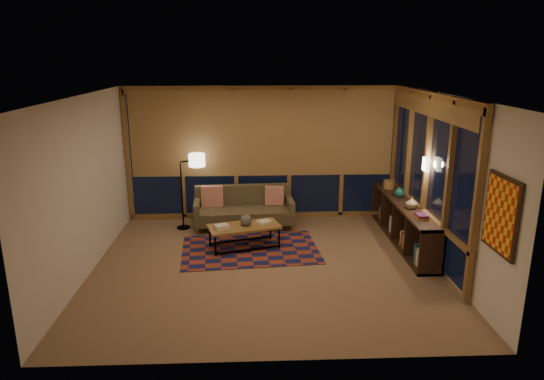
{
  "coord_description": "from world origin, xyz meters",
  "views": [
    {
      "loc": [
        -0.22,
        -7.15,
        3.26
      ],
      "look_at": [
        0.1,
        0.38,
        1.17
      ],
      "focal_mm": 32.0,
      "sensor_mm": 36.0,
      "label": 1
    }
  ],
  "objects_px": {
    "floor_lamp": "(182,192)",
    "bookshelf": "(403,222)",
    "sofa": "(244,208)",
    "coffee_table": "(244,237)"
  },
  "relations": [
    {
      "from": "coffee_table",
      "to": "bookshelf",
      "type": "relative_size",
      "value": 0.41
    },
    {
      "from": "floor_lamp",
      "to": "bookshelf",
      "type": "distance_m",
      "value": 4.17
    },
    {
      "from": "sofa",
      "to": "floor_lamp",
      "type": "distance_m",
      "value": 1.23
    },
    {
      "from": "sofa",
      "to": "bookshelf",
      "type": "bearing_deg",
      "value": -19.97
    },
    {
      "from": "floor_lamp",
      "to": "bookshelf",
      "type": "relative_size",
      "value": 0.49
    },
    {
      "from": "coffee_table",
      "to": "floor_lamp",
      "type": "bearing_deg",
      "value": 122.75
    },
    {
      "from": "sofa",
      "to": "bookshelf",
      "type": "distance_m",
      "value": 3.0
    },
    {
      "from": "floor_lamp",
      "to": "bookshelf",
      "type": "height_order",
      "value": "floor_lamp"
    },
    {
      "from": "floor_lamp",
      "to": "bookshelf",
      "type": "xyz_separation_m",
      "value": [
        4.06,
        -0.86,
        -0.35
      ]
    },
    {
      "from": "coffee_table",
      "to": "bookshelf",
      "type": "distance_m",
      "value": 2.87
    }
  ]
}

